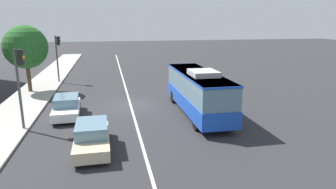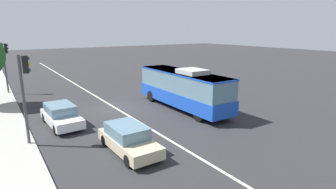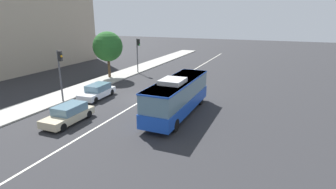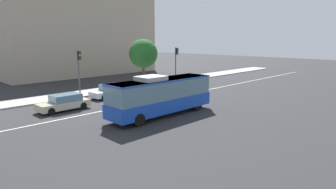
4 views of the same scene
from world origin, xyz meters
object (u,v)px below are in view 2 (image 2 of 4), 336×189
(traffic_light_near_corner, at_px, (25,84))
(traffic_light_mid_block, at_px, (6,59))
(transit_bus, at_px, (183,87))
(sedan_white, at_px, (61,115))
(sedan_beige, at_px, (128,139))

(traffic_light_near_corner, height_order, traffic_light_mid_block, same)
(transit_bus, relative_size, traffic_light_near_corner, 1.92)
(transit_bus, distance_m, traffic_light_near_corner, 11.95)
(sedan_white, xyz_separation_m, traffic_light_near_corner, (-2.50, 2.21, 2.84))
(transit_bus, bearing_deg, traffic_light_mid_block, 39.53)
(traffic_light_near_corner, bearing_deg, transit_bus, 3.85)
(traffic_light_near_corner, bearing_deg, sedan_beige, -44.20)
(sedan_white, bearing_deg, traffic_light_mid_block, -172.96)
(traffic_light_near_corner, distance_m, traffic_light_mid_block, 15.40)
(transit_bus, distance_m, sedan_white, 9.69)
(sedan_beige, xyz_separation_m, traffic_light_mid_block, (19.29, 4.32, 2.84))
(transit_bus, height_order, traffic_light_mid_block, traffic_light_mid_block)
(traffic_light_mid_block, bearing_deg, traffic_light_near_corner, -86.03)
(sedan_beige, relative_size, sedan_white, 0.99)
(traffic_light_near_corner, relative_size, traffic_light_mid_block, 1.00)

